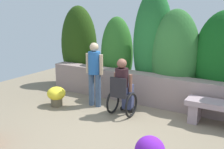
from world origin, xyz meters
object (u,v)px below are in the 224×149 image
stone_bench (221,111)px  person_in_wheelchair (123,89)px  flower_pot_terracotta_by_wall (56,95)px  person_standing_companion (94,70)px

stone_bench → person_in_wheelchair: bearing=-169.2°
stone_bench → person_in_wheelchair: (-2.06, -0.46, 0.27)m
flower_pot_terracotta_by_wall → person_standing_companion: bearing=31.0°
stone_bench → person_standing_companion: bearing=-175.8°
stone_bench → flower_pot_terracotta_by_wall: 3.86m
person_in_wheelchair → flower_pot_terracotta_by_wall: (-1.72, -0.35, -0.34)m
person_standing_companion → person_in_wheelchair: bearing=1.1°
person_standing_companion → stone_bench: bearing=16.9°
stone_bench → flower_pot_terracotta_by_wall: bearing=-169.7°
stone_bench → person_standing_companion: size_ratio=0.88×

